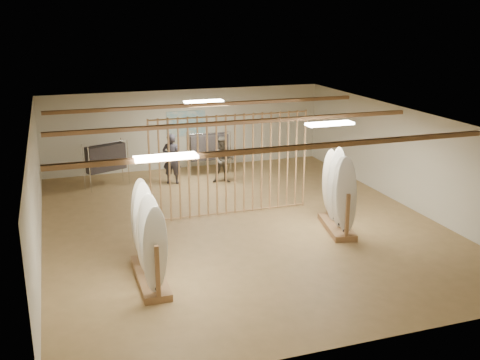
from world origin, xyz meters
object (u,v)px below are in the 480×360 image
object	(u,v)px
rack_left	(149,251)
rack_right	(338,204)
shopper_b	(224,157)
clothing_rack_b	(209,147)
clothing_rack_a	(106,158)
shopper_a	(172,155)

from	to	relation	value
rack_left	rack_right	bearing A→B (deg)	15.43
rack_right	shopper_b	bearing A→B (deg)	119.18
rack_left	rack_right	distance (m)	5.23
clothing_rack_b	clothing_rack_a	bearing A→B (deg)	-175.20
rack_left	shopper_a	size ratio (longest dim) A/B	1.10
rack_left	clothing_rack_b	size ratio (longest dim) A/B	1.37
shopper_b	clothing_rack_a	bearing A→B (deg)	-176.28
clothing_rack_a	shopper_a	xyz separation A→B (m)	(2.06, -0.28, -0.02)
rack_right	clothing_rack_a	bearing A→B (deg)	144.61
rack_left	rack_right	size ratio (longest dim) A/B	1.02
rack_left	clothing_rack_b	bearing A→B (deg)	66.17
rack_right	shopper_b	size ratio (longest dim) A/B	1.17
shopper_b	clothing_rack_b	bearing A→B (deg)	116.76
rack_right	clothing_rack_b	distance (m)	6.22
shopper_a	rack_left	bearing A→B (deg)	100.71
rack_right	clothing_rack_a	distance (m)	7.70
clothing_rack_a	shopper_a	bearing A→B (deg)	-32.02
clothing_rack_a	clothing_rack_b	xyz separation A→B (m)	(3.46, 0.30, 0.03)
clothing_rack_a	shopper_b	xyz separation A→B (m)	(3.68, -0.72, -0.09)
rack_left	clothing_rack_b	world-z (taller)	rack_left
rack_right	clothing_rack_a	xyz separation A→B (m)	(-5.21, 5.66, 0.27)
clothing_rack_b	shopper_b	distance (m)	1.05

